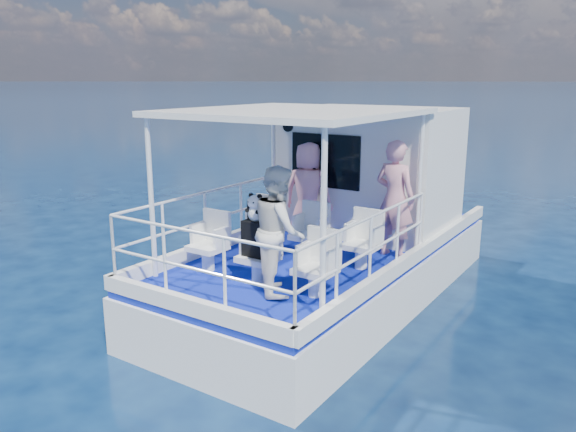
# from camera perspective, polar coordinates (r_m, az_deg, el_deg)

# --- Properties ---
(ground) EXTENTS (2000.00, 2000.00, 0.00)m
(ground) POSITION_cam_1_polar(r_m,az_deg,el_deg) (8.88, 1.35, -10.10)
(ground) COLOR #071939
(ground) RESTS_ON ground
(hull) EXTENTS (3.00, 7.00, 1.60)m
(hull) POSITION_cam_1_polar(r_m,az_deg,el_deg) (9.67, 4.55, -8.08)
(hull) COLOR white
(hull) RESTS_ON ground
(deck) EXTENTS (2.90, 6.90, 0.10)m
(deck) POSITION_cam_1_polar(r_m,az_deg,el_deg) (9.39, 4.64, -3.26)
(deck) COLOR navy
(deck) RESTS_ON hull
(cabin) EXTENTS (2.85, 2.00, 2.20)m
(cabin) POSITION_cam_1_polar(r_m,az_deg,el_deg) (10.27, 8.31, 4.69)
(cabin) COLOR white
(cabin) RESTS_ON deck
(canopy) EXTENTS (3.00, 3.20, 0.08)m
(canopy) POSITION_cam_1_polar(r_m,az_deg,el_deg) (7.97, 0.69, 10.51)
(canopy) COLOR white
(canopy) RESTS_ON cabin
(canopy_posts) EXTENTS (2.77, 2.97, 2.20)m
(canopy_posts) POSITION_cam_1_polar(r_m,az_deg,el_deg) (8.07, 0.48, 2.39)
(canopy_posts) COLOR white
(canopy_posts) RESTS_ON deck
(railings) EXTENTS (2.84, 3.59, 1.00)m
(railings) POSITION_cam_1_polar(r_m,az_deg,el_deg) (7.95, -0.81, -2.24)
(railings) COLOR white
(railings) RESTS_ON deck
(seat_port_fwd) EXTENTS (0.48, 0.46, 0.38)m
(seat_port_fwd) POSITION_cam_1_polar(r_m,az_deg,el_deg) (9.14, -2.72, -2.14)
(seat_port_fwd) COLOR white
(seat_port_fwd) RESTS_ON deck
(seat_center_fwd) EXTENTS (0.48, 0.46, 0.38)m
(seat_center_fwd) POSITION_cam_1_polar(r_m,az_deg,el_deg) (8.66, 2.10, -3.04)
(seat_center_fwd) COLOR white
(seat_center_fwd) RESTS_ON deck
(seat_stbd_fwd) EXTENTS (0.48, 0.46, 0.38)m
(seat_stbd_fwd) POSITION_cam_1_polar(r_m,az_deg,el_deg) (8.25, 7.44, -4.01)
(seat_stbd_fwd) COLOR white
(seat_stbd_fwd) RESTS_ON deck
(seat_port_aft) EXTENTS (0.48, 0.46, 0.38)m
(seat_port_aft) POSITION_cam_1_polar(r_m,az_deg,el_deg) (8.18, -8.13, -4.19)
(seat_port_aft) COLOR white
(seat_port_aft) RESTS_ON deck
(seat_center_aft) EXTENTS (0.48, 0.46, 0.38)m
(seat_center_aft) POSITION_cam_1_polar(r_m,az_deg,el_deg) (7.63, -3.04, -5.38)
(seat_center_aft) COLOR white
(seat_center_aft) RESTS_ON deck
(seat_stbd_aft) EXTENTS (0.48, 0.46, 0.38)m
(seat_stbd_aft) POSITION_cam_1_polar(r_m,az_deg,el_deg) (7.16, 2.79, -6.68)
(seat_stbd_aft) COLOR white
(seat_stbd_aft) RESTS_ON deck
(passenger_port_fwd) EXTENTS (0.71, 0.57, 1.68)m
(passenger_port_fwd) POSITION_cam_1_polar(r_m,az_deg,el_deg) (9.46, 2.05, 2.45)
(passenger_port_fwd) COLOR pink
(passenger_port_fwd) RESTS_ON deck
(passenger_stbd_fwd) EXTENTS (0.72, 0.53, 1.81)m
(passenger_stbd_fwd) POSITION_cam_1_polar(r_m,az_deg,el_deg) (8.73, 10.80, 1.71)
(passenger_stbd_fwd) COLOR pink
(passenger_stbd_fwd) RESTS_ON deck
(passenger_stbd_aft) EXTENTS (0.99, 1.02, 1.65)m
(passenger_stbd_aft) POSITION_cam_1_polar(r_m,az_deg,el_deg) (7.11, -0.92, -1.45)
(passenger_stbd_aft) COLOR white
(passenger_stbd_aft) RESTS_ON deck
(backpack_port) EXTENTS (0.32, 0.18, 0.42)m
(backpack_port) POSITION_cam_1_polar(r_m,az_deg,el_deg) (9.02, -3.03, 0.27)
(backpack_port) COLOR black
(backpack_port) RESTS_ON seat_port_fwd
(backpack_center) EXTENTS (0.32, 0.18, 0.48)m
(backpack_center) POSITION_cam_1_polar(r_m,az_deg,el_deg) (7.48, -3.41, -2.32)
(backpack_center) COLOR black
(backpack_center) RESTS_ON seat_center_aft
(compact_camera) EXTENTS (0.10, 0.06, 0.06)m
(compact_camera) POSITION_cam_1_polar(r_m,az_deg,el_deg) (8.95, -3.16, 1.75)
(compact_camera) COLOR black
(compact_camera) RESTS_ON backpack_port
(panda) EXTENTS (0.24, 0.20, 0.37)m
(panda) POSITION_cam_1_polar(r_m,az_deg,el_deg) (7.38, -3.32, 0.88)
(panda) COLOR white
(panda) RESTS_ON backpack_center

